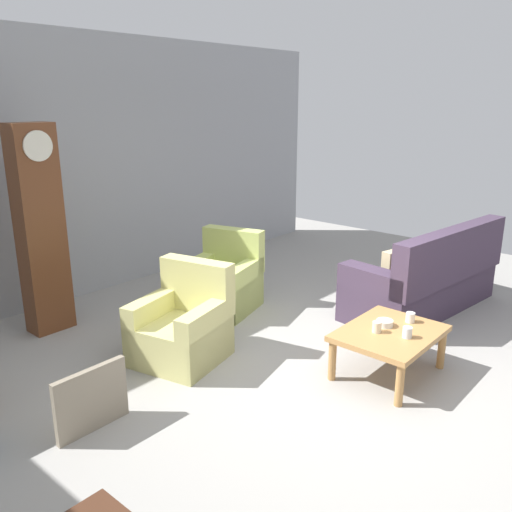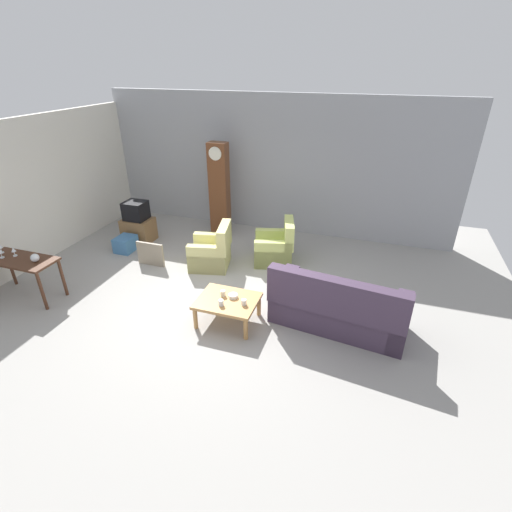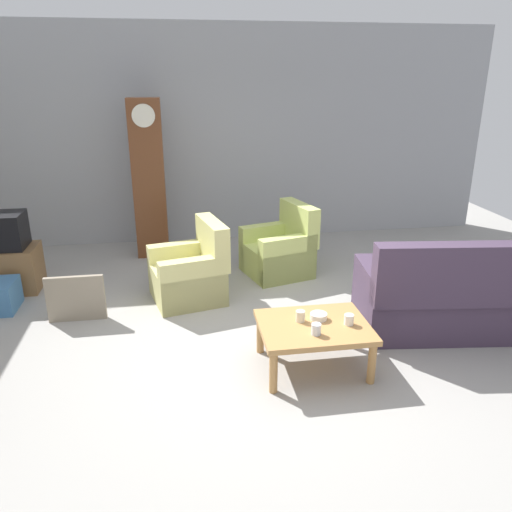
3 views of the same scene
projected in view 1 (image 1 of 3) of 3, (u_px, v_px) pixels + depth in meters
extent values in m
plane|color=#999691|center=(328.00, 375.00, 4.84)|extent=(10.40, 10.40, 0.00)
cube|color=#9EA0A5|center=(92.00, 167.00, 6.65)|extent=(8.40, 0.16, 3.20)
cube|color=#423347|center=(420.00, 290.00, 6.35)|extent=(2.19, 1.09, 0.44)
cube|color=#423347|center=(452.00, 255.00, 5.94)|extent=(2.11, 0.45, 0.60)
cube|color=#423347|center=(459.00, 265.00, 6.91)|extent=(0.34, 0.86, 0.68)
cube|color=#423347|center=(374.00, 300.00, 5.72)|extent=(0.34, 0.86, 0.68)
cube|color=brown|center=(440.00, 250.00, 6.58)|extent=(0.37, 0.15, 0.36)
cube|color=#9E8966|center=(419.00, 257.00, 6.27)|extent=(0.37, 0.15, 0.36)
cube|color=#C6B284|center=(396.00, 266.00, 5.96)|extent=(0.38, 0.19, 0.36)
cube|color=#CCC67A|center=(180.00, 341.00, 5.07)|extent=(0.91, 0.91, 0.40)
cube|color=#CCC67A|center=(197.00, 285.00, 5.21)|extent=(0.35, 0.78, 0.52)
cube|color=#CCC67A|center=(154.00, 325.00, 5.17)|extent=(0.78, 0.33, 0.60)
cube|color=#CCC67A|center=(206.00, 338.00, 4.90)|extent=(0.78, 0.33, 0.60)
cube|color=#C4D26F|center=(221.00, 293.00, 6.31)|extent=(0.94, 0.94, 0.40)
cube|color=#C4D26F|center=(233.00, 249.00, 6.45)|extent=(0.38, 0.78, 0.52)
cube|color=#C4D26F|center=(199.00, 282.00, 6.40)|extent=(0.77, 0.36, 0.60)
cube|color=#C4D26F|center=(244.00, 289.00, 6.16)|extent=(0.77, 0.36, 0.60)
cube|color=#B27F47|center=(390.00, 333.00, 4.76)|extent=(0.96, 0.76, 0.05)
cylinder|color=#B27F47|center=(400.00, 385.00, 4.31)|extent=(0.07, 0.07, 0.38)
cylinder|color=#B27F47|center=(442.00, 349.00, 4.92)|extent=(0.07, 0.07, 0.38)
cylinder|color=#B27F47|center=(332.00, 360.00, 4.72)|extent=(0.07, 0.07, 0.38)
cylinder|color=#B27F47|center=(379.00, 330.00, 5.33)|extent=(0.07, 0.07, 0.38)
cube|color=brown|center=(41.00, 231.00, 5.52)|extent=(0.44, 0.28, 2.20)
cylinder|color=silver|center=(38.00, 146.00, 5.17)|extent=(0.30, 0.02, 0.30)
cube|color=gray|center=(92.00, 400.00, 3.98)|extent=(0.60, 0.05, 0.50)
cylinder|color=white|center=(410.00, 317.00, 4.92)|extent=(0.08, 0.08, 0.09)
cylinder|color=silver|center=(407.00, 332.00, 4.60)|extent=(0.08, 0.08, 0.10)
cylinder|color=beige|center=(377.00, 327.00, 4.71)|extent=(0.08, 0.08, 0.10)
cylinder|color=white|center=(385.00, 323.00, 4.85)|extent=(0.15, 0.15, 0.06)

